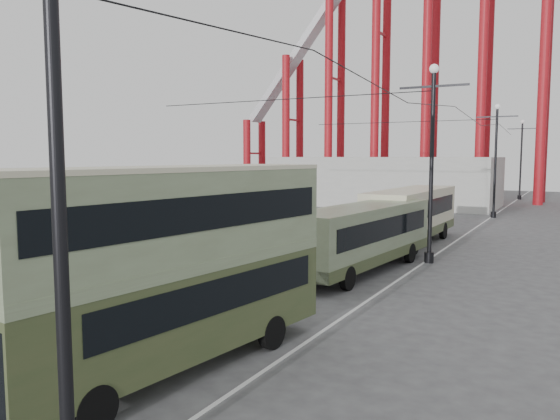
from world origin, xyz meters
The scene contains 10 objects.
ground centered at (0.00, 0.00, 0.00)m, with size 160.00×160.00×0.00m, color #464648.
road_markings centered at (-0.86, 19.70, 0.01)m, with size 12.52×120.00×0.01m.
lamp_post_mid centered at (5.60, 18.00, 4.68)m, with size 3.20×0.44×9.32m.
lamp_post_far centered at (5.60, 40.00, 4.68)m, with size 3.20×0.44×9.32m.
lamp_post_distant centered at (5.60, 62.00, 4.68)m, with size 3.20×0.44×9.32m.
fairground_shed centered at (-6.00, 47.00, 2.50)m, with size 22.00×10.00×5.00m, color #A8A9A4.
double_decker_bus centered at (3.49, 1.80, 2.71)m, with size 3.42×9.22×4.83m.
single_decker_green centered at (3.46, 14.59, 1.64)m, with size 3.28×10.44×2.90m.
single_decker_cream centered at (3.29, 23.20, 1.79)m, with size 2.86×10.26×3.17m.
pedestrian centered at (1.55, 6.08, 0.80)m, with size 0.58×0.38×1.60m, color black.
Camera 1 is at (11.74, -7.97, 5.06)m, focal length 35.00 mm.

